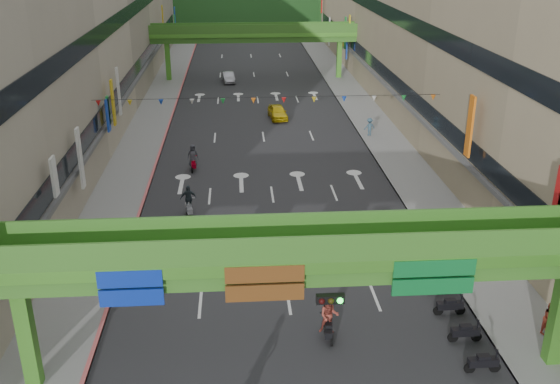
{
  "coord_description": "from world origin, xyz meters",
  "views": [
    {
      "loc": [
        -2.36,
        -15.48,
        17.36
      ],
      "look_at": [
        0.0,
        18.0,
        3.5
      ],
      "focal_mm": 40.0,
      "sensor_mm": 36.0,
      "label": 1
    }
  ],
  "objects_px": {
    "scooter_rider_mid": "(329,318)",
    "pedestrian_red": "(550,321)",
    "overpass_near": "(327,275)",
    "car_yellow": "(278,112)",
    "car_silver": "(228,77)"
  },
  "relations": [
    {
      "from": "overpass_near",
      "to": "car_silver",
      "type": "relative_size",
      "value": 7.06
    },
    {
      "from": "car_silver",
      "to": "overpass_near",
      "type": "bearing_deg",
      "value": -92.86
    },
    {
      "from": "scooter_rider_mid",
      "to": "pedestrian_red",
      "type": "distance_m",
      "value": 10.28
    },
    {
      "from": "pedestrian_red",
      "to": "car_silver",
      "type": "bearing_deg",
      "value": 77.41
    },
    {
      "from": "car_yellow",
      "to": "overpass_near",
      "type": "bearing_deg",
      "value": -97.44
    },
    {
      "from": "scooter_rider_mid",
      "to": "overpass_near",
      "type": "bearing_deg",
      "value": -101.81
    },
    {
      "from": "car_yellow",
      "to": "pedestrian_red",
      "type": "bearing_deg",
      "value": -81.42
    },
    {
      "from": "scooter_rider_mid",
      "to": "car_yellow",
      "type": "height_order",
      "value": "scooter_rider_mid"
    },
    {
      "from": "overpass_near",
      "to": "pedestrian_red",
      "type": "relative_size",
      "value": 17.72
    },
    {
      "from": "car_silver",
      "to": "car_yellow",
      "type": "xyz_separation_m",
      "value": [
        5.11,
        -17.49,
        0.05
      ]
    },
    {
      "from": "car_yellow",
      "to": "pedestrian_red",
      "type": "relative_size",
      "value": 2.6
    },
    {
      "from": "overpass_near",
      "to": "pedestrian_red",
      "type": "bearing_deg",
      "value": 13.49
    },
    {
      "from": "car_yellow",
      "to": "car_silver",
      "type": "bearing_deg",
      "value": 99.97
    },
    {
      "from": "overpass_near",
      "to": "pedestrian_red",
      "type": "distance_m",
      "value": 12.06
    },
    {
      "from": "scooter_rider_mid",
      "to": "pedestrian_red",
      "type": "height_order",
      "value": "scooter_rider_mid"
    }
  ]
}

